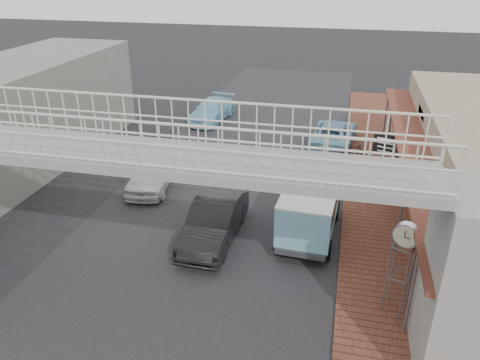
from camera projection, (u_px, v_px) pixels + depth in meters
The scene contains 14 objects.
ground at pixel (200, 244), 17.16m from camera, with size 120.00×120.00×0.00m, color black.
road_strip at pixel (200, 244), 17.16m from camera, with size 10.00×60.00×0.01m, color black.
sidewalk at pixel (380, 223), 18.45m from camera, with size 3.00×40.00×0.10m, color brown.
footbridge at pixel (150, 225), 12.27m from camera, with size 16.40×2.40×6.34m.
building_far_left at pixel (26, 111), 23.61m from camera, with size 5.00×14.00×5.00m, color gray.
white_hatchback at pixel (152, 172), 21.24m from camera, with size 1.69×4.21×1.43m, color silver.
dark_sedan at pixel (214, 221), 17.21m from camera, with size 1.60×4.57×1.51m, color black.
angkot_curb at pixel (333, 133), 26.05m from camera, with size 2.23×4.84×1.34m, color #70A7C3.
angkot_far at pixel (211, 110), 29.99m from camera, with size 1.86×4.57×1.33m, color #80BEDE.
angkot_van at pixel (310, 205), 17.16m from camera, with size 2.16×4.33×2.08m.
motorcycle_near at pixel (396, 175), 21.34m from camera, with size 0.61×1.75×0.92m, color black.
motorcycle_far at pixel (353, 152), 23.76m from camera, with size 0.44×1.55×0.93m, color black.
street_clock at pixel (406, 239), 12.79m from camera, with size 0.76×0.74×2.95m.
arrow_sign at pixel (404, 148), 19.29m from camera, with size 1.73×1.15×2.85m.
Camera 1 is at (4.70, -13.77, 9.51)m, focal length 35.00 mm.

